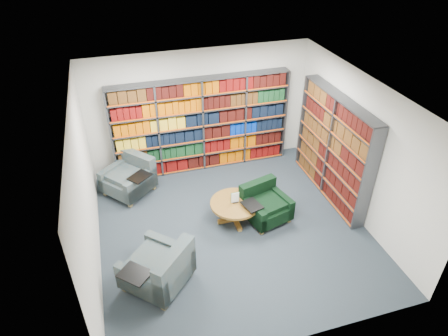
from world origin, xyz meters
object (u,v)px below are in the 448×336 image
object	(u,v)px
chair_teal_left	(131,178)
coffee_table	(235,206)
chair_teal_front	(161,270)
chair_green_right	(264,205)

from	to	relation	value
chair_teal_left	coffee_table	distance (m)	2.45
chair_teal_front	chair_green_right	bearing A→B (deg)	27.26
coffee_table	chair_teal_left	bearing A→B (deg)	138.82
chair_teal_left	chair_teal_front	bearing A→B (deg)	-85.76
chair_green_right	chair_teal_left	bearing A→B (deg)	145.79
chair_teal_left	chair_teal_front	distance (m)	2.81
coffee_table	chair_teal_front	bearing A→B (deg)	-144.10
chair_teal_left	chair_green_right	size ratio (longest dim) A/B	1.21
chair_teal_left	coffee_table	bearing A→B (deg)	-41.18
chair_green_right	coffee_table	world-z (taller)	chair_green_right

